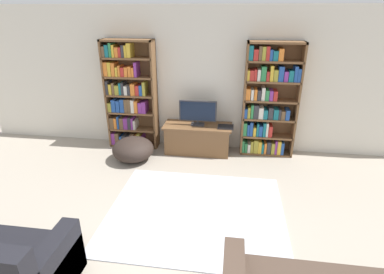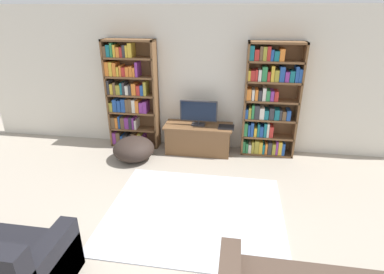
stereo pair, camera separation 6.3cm
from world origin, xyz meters
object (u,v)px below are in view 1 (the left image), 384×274
object	(u,v)px
bookshelf_right	(268,102)
television	(198,112)
laptop	(226,127)
bookshelf_left	(129,96)
beanbag_ottoman	(133,149)
tv_stand	(198,138)

from	to	relation	value
bookshelf_right	television	distance (m)	1.26
bookshelf_right	laptop	xyz separation A→B (m)	(-0.72, -0.19, -0.44)
television	laptop	bearing A→B (deg)	-6.61
bookshelf_left	beanbag_ottoman	bearing A→B (deg)	-69.81
bookshelf_left	television	xyz separation A→B (m)	(1.34, -0.13, -0.21)
beanbag_ottoman	bookshelf_left	bearing A→B (deg)	110.19
bookshelf_left	beanbag_ottoman	world-z (taller)	bookshelf_left
bookshelf_right	tv_stand	xyz separation A→B (m)	(-1.23, -0.14, -0.72)
bookshelf_right	television	size ratio (longest dim) A/B	2.98
beanbag_ottoman	television	bearing A→B (deg)	24.61
tv_stand	beanbag_ottoman	xyz separation A→B (m)	(-1.10, -0.50, -0.07)
tv_stand	beanbag_ottoman	distance (m)	1.21
bookshelf_right	television	bearing A→B (deg)	-173.95
television	beanbag_ottoman	world-z (taller)	television
laptop	bookshelf_left	bearing A→B (deg)	174.11
tv_stand	television	world-z (taller)	television
tv_stand	television	bearing A→B (deg)	90.00
bookshelf_left	television	size ratio (longest dim) A/B	2.98
bookshelf_left	laptop	world-z (taller)	bookshelf_left
bookshelf_left	beanbag_ottoman	xyz separation A→B (m)	(0.23, -0.64, -0.79)
television	tv_stand	bearing A→B (deg)	-90.00
bookshelf_left	tv_stand	xyz separation A→B (m)	(1.34, -0.14, -0.72)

